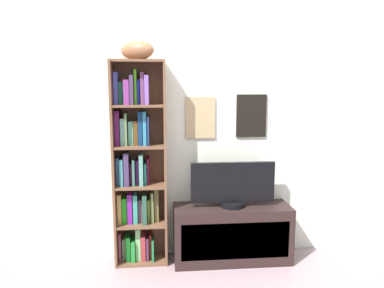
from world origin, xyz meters
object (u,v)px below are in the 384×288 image
at_px(football, 137,50).
at_px(television, 233,185).
at_px(tv_stand, 232,233).
at_px(bookshelf, 137,169).

bearing_deg(football, television, -3.64).
xyz_separation_m(tv_stand, television, (0.00, 0.00, 0.45)).
bearing_deg(television, bookshelf, 174.52).
xyz_separation_m(bookshelf, football, (0.03, -0.03, 1.00)).
bearing_deg(television, football, 176.36).
relative_size(tv_stand, television, 1.40).
height_order(bookshelf, television, bookshelf).
relative_size(football, television, 0.40).
bearing_deg(bookshelf, television, -5.48).
bearing_deg(bookshelf, football, -45.63).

